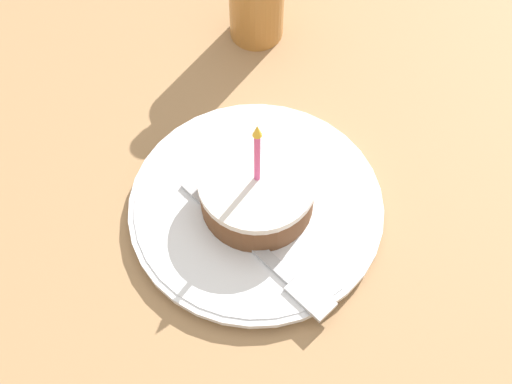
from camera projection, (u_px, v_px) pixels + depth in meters
ground_plane at (227, 220)px, 0.73m from camera, size 2.40×2.40×0.04m
plate at (256, 208)px, 0.71m from camera, size 0.25×0.25×0.02m
cake_slice at (257, 190)px, 0.68m from camera, size 0.11×0.11×0.13m
fork at (264, 254)px, 0.67m from camera, size 0.18×0.10×0.00m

